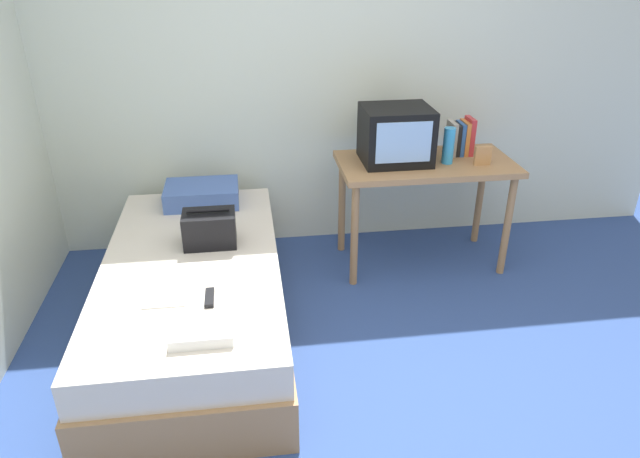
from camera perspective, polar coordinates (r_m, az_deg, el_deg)
ground_plane at (r=2.94m, az=6.76°, el=-18.14°), size 8.00×8.00×0.00m
wall_back at (r=4.12m, az=0.83°, el=16.04°), size 5.20×0.10×2.60m
bed at (r=3.40m, az=-12.36°, el=-6.52°), size 1.00×2.00×0.48m
desk at (r=3.93m, az=10.41°, el=5.31°), size 1.16×0.60×0.76m
tv at (r=3.80m, az=7.56°, el=9.27°), size 0.44×0.39×0.36m
water_bottle at (r=3.85m, az=12.66°, el=8.10°), size 0.07×0.07×0.24m
book_row at (r=4.04m, az=13.79°, el=8.81°), size 0.16×0.15×0.25m
picture_frame at (r=3.89m, az=15.89°, el=7.03°), size 0.11×0.02×0.13m
pillow at (r=3.94m, az=-11.66°, el=3.43°), size 0.49×0.34×0.13m
handbag at (r=3.37m, az=-10.93°, el=0.05°), size 0.30×0.20×0.22m
magazine at (r=3.01m, az=-15.04°, el=-6.00°), size 0.21×0.29×0.01m
remote_dark at (r=2.90m, az=-10.93°, el=-6.71°), size 0.04×0.16×0.02m
folded_towel at (r=2.66m, az=-11.67°, el=-9.84°), size 0.28×0.22×0.05m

